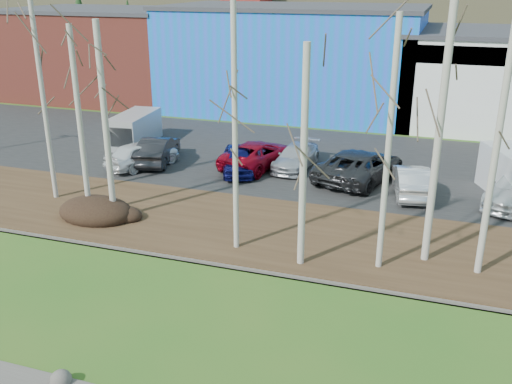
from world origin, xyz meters
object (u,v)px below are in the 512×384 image
(car_5, at_px, (411,180))
(car_8, at_px, (355,165))
(car_0, at_px, (142,154))
(car_2, at_px, (258,154))
(car_6, at_px, (364,166))
(car_4, at_px, (238,160))
(car_1, at_px, (158,150))
(van_grey, at_px, (134,129))
(car_3, at_px, (296,157))

(car_5, distance_m, car_8, 3.36)
(car_0, bearing_deg, car_8, -146.99)
(car_2, height_order, car_8, car_8)
(car_0, bearing_deg, car_6, -147.30)
(car_6, bearing_deg, car_8, 17.01)
(car_4, bearing_deg, car_0, 167.39)
(car_2, bearing_deg, car_6, -170.20)
(car_1, xyz_separation_m, car_5, (14.46, -0.70, -0.03))
(car_5, relative_size, car_6, 0.78)
(car_1, distance_m, van_grey, 4.48)
(car_5, relative_size, van_grey, 0.97)
(car_6, bearing_deg, car_5, 168.54)
(car_2, relative_size, car_8, 0.94)
(car_2, distance_m, car_4, 1.45)
(car_4, height_order, car_6, car_6)
(car_1, relative_size, van_grey, 1.01)
(car_6, bearing_deg, car_1, 20.39)
(car_0, relative_size, car_2, 0.82)
(car_2, bearing_deg, car_8, -170.51)
(car_1, relative_size, car_4, 1.11)
(car_1, bearing_deg, car_0, 52.74)
(car_3, xyz_separation_m, car_6, (3.95, -0.89, 0.15))
(car_5, relative_size, car_8, 0.78)
(car_5, distance_m, van_grey, 18.15)
(car_5, distance_m, car_6, 2.94)
(car_5, bearing_deg, car_3, -29.83)
(car_8, bearing_deg, car_6, -162.99)
(van_grey, bearing_deg, car_4, -25.72)
(car_3, relative_size, van_grey, 0.96)
(car_1, height_order, car_4, car_1)
(car_0, distance_m, car_3, 8.77)
(car_4, xyz_separation_m, car_6, (6.81, 0.85, 0.08))
(car_0, relative_size, car_3, 0.99)
(car_2, xyz_separation_m, car_6, (6.05, -0.39, 0.05))
(van_grey, bearing_deg, car_1, -47.41)
(car_3, bearing_deg, car_5, -15.63)
(car_0, relative_size, car_1, 0.94)
(car_0, distance_m, car_6, 12.45)
(car_3, xyz_separation_m, car_5, (6.53, -2.29, 0.09))
(car_2, height_order, car_5, car_2)
(car_6, height_order, car_8, same)
(car_3, bearing_deg, car_8, -10.64)
(car_8, bearing_deg, car_4, 24.66)
(car_0, height_order, car_3, car_0)
(car_3, height_order, car_5, car_5)
(car_4, relative_size, car_8, 0.74)
(car_0, xyz_separation_m, car_4, (5.52, 0.86, -0.03))
(car_1, distance_m, car_8, 11.43)
(car_4, relative_size, car_6, 0.74)
(car_1, xyz_separation_m, car_8, (11.41, 0.70, 0.03))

